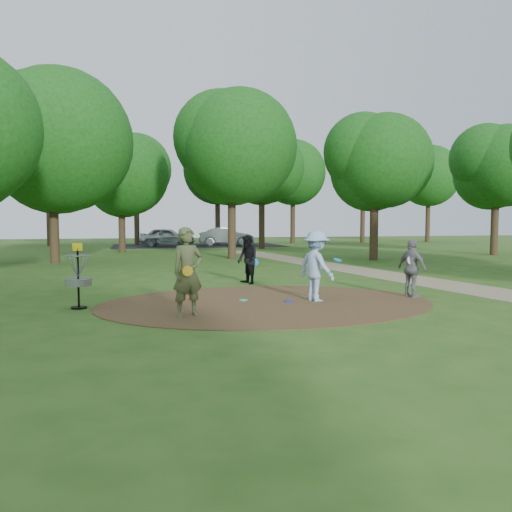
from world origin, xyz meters
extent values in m
plane|color=#2D5119|center=(0.00, 0.00, 0.00)|extent=(100.00, 100.00, 0.00)
cylinder|color=#47301C|center=(0.00, 0.00, 0.01)|extent=(8.40, 8.40, 0.02)
cube|color=#8C7A5B|center=(6.50, 2.00, 0.01)|extent=(7.55, 39.89, 0.01)
cube|color=black|center=(2.00, 30.00, 0.00)|extent=(14.00, 8.00, 0.01)
imported|color=#4E5631|center=(-2.11, -1.31, 0.96)|extent=(0.82, 0.68, 1.92)
cylinder|color=gold|center=(-2.14, -1.58, 1.01)|extent=(0.22, 0.06, 0.22)
imported|color=#98BDE3|center=(1.28, -0.03, 0.90)|extent=(1.05, 1.33, 1.81)
cylinder|color=#0C8AD4|center=(1.86, -0.04, 1.05)|extent=(0.29, 0.29, 0.08)
imported|color=black|center=(0.36, 3.86, 0.80)|extent=(0.80, 0.91, 1.59)
cylinder|color=blue|center=(0.64, 3.91, 0.71)|extent=(0.23, 0.10, 0.22)
imported|color=gray|center=(3.98, -0.07, 0.79)|extent=(0.64, 1.00, 1.58)
cylinder|color=silver|center=(3.89, -0.12, 1.01)|extent=(0.23, 0.12, 0.22)
cylinder|color=#1CE1CB|center=(-0.52, 0.44, 0.03)|extent=(0.22, 0.22, 0.02)
cylinder|color=#0C22DC|center=(0.55, 0.00, 0.03)|extent=(0.22, 0.22, 0.02)
cylinder|color=#C04213|center=(-1.82, 1.19, 0.03)|extent=(0.22, 0.22, 0.02)
imported|color=#B3B5BB|center=(-0.57, 29.43, 0.75)|extent=(4.70, 2.67, 1.51)
imported|color=#999DA0|center=(4.36, 29.56, 0.76)|extent=(4.82, 2.34, 1.52)
cylinder|color=black|center=(-4.50, 0.30, 0.68)|extent=(0.05, 0.05, 1.35)
cylinder|color=black|center=(-4.50, 0.30, 0.02)|extent=(0.36, 0.36, 0.04)
cylinder|color=gray|center=(-4.50, 0.30, 0.62)|extent=(0.60, 0.60, 0.16)
torus|color=gray|center=(-4.50, 0.30, 0.70)|extent=(0.63, 0.63, 0.03)
torus|color=gray|center=(-4.50, 0.30, 1.25)|extent=(0.58, 0.58, 0.02)
cube|color=yellow|center=(-4.50, 0.30, 1.45)|extent=(0.22, 0.02, 0.18)
cylinder|color=#332316|center=(-7.00, 14.00, 1.90)|extent=(0.44, 0.44, 3.80)
sphere|color=#154612|center=(-7.00, 14.00, 5.69)|extent=(6.86, 6.86, 6.86)
cylinder|color=#332316|center=(2.00, 15.00, 2.09)|extent=(0.44, 0.44, 4.18)
sphere|color=#154612|center=(2.00, 15.00, 5.88)|extent=(6.17, 6.17, 6.17)
cylinder|color=#332316|center=(9.00, 12.00, 1.80)|extent=(0.44, 0.44, 3.61)
sphere|color=#154612|center=(9.00, 12.00, 4.95)|extent=(4.87, 4.87, 4.87)
cylinder|color=#332316|center=(-4.00, 22.00, 1.71)|extent=(0.44, 0.44, 3.42)
sphere|color=#154612|center=(-4.00, 22.00, 4.90)|extent=(5.37, 5.37, 5.37)
cylinder|color=#332316|center=(6.00, 24.00, 2.19)|extent=(0.44, 0.44, 4.37)
sphere|color=#154612|center=(6.00, 24.00, 5.84)|extent=(5.33, 5.33, 5.33)
cylinder|color=#332316|center=(18.00, 14.00, 1.90)|extent=(0.44, 0.44, 3.80)
sphere|color=#154612|center=(18.00, 14.00, 5.15)|extent=(4.90, 4.90, 4.90)
camera|label=1|loc=(-3.20, -11.93, 2.05)|focal=35.00mm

